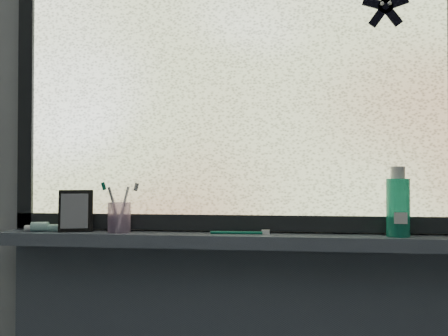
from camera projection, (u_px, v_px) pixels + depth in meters
name	position (u px, v px, depth m)	size (l,w,h in m)	color
wall_back	(256.00, 160.00, 1.61)	(3.00, 0.01, 2.50)	#9EA3A8
windowsill	(255.00, 241.00, 1.53)	(1.62, 0.14, 0.04)	#4D5667
window_pane	(256.00, 72.00, 1.59)	(1.50, 0.01, 1.00)	silver
frame_bottom	(256.00, 223.00, 1.58)	(1.60, 0.03, 0.05)	black
frame_left	(27.00, 79.00, 1.69)	(0.05, 0.03, 1.10)	black
starfish_sticker	(385.00, 7.00, 1.53)	(0.15, 0.02, 0.15)	black
vanity_mirror	(76.00, 211.00, 1.60)	(0.11, 0.05, 0.13)	black
toothpaste_tube	(45.00, 227.00, 1.61)	(0.17, 0.04, 0.03)	white
toothbrush_cup	(119.00, 217.00, 1.58)	(0.07, 0.07, 0.09)	#C29DD0
toothbrush_lying	(236.00, 232.00, 1.53)	(0.20, 0.02, 0.01)	#0B664E
mouthwash_bottle	(398.00, 201.00, 1.47)	(0.07, 0.07, 0.17)	#1FA281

